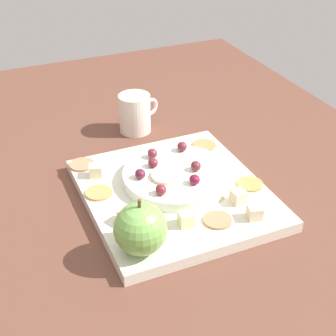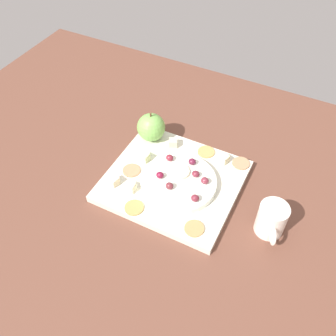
# 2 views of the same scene
# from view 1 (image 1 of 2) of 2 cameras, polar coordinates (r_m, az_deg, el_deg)

# --- Properties ---
(table) EXTENTS (1.50, 1.01, 0.04)m
(table) POSITION_cam_1_polar(r_m,az_deg,el_deg) (0.87, 0.29, -5.66)
(table) COLOR brown
(table) RESTS_ON ground
(platter) EXTENTS (0.33, 0.30, 0.02)m
(platter) POSITION_cam_1_polar(r_m,az_deg,el_deg) (0.87, 0.72, -2.92)
(platter) COLOR silver
(platter) RESTS_ON table
(serving_dish) EXTENTS (0.19, 0.19, 0.02)m
(serving_dish) POSITION_cam_1_polar(r_m,az_deg,el_deg) (0.88, 0.97, -0.94)
(serving_dish) COLOR white
(serving_dish) RESTS_ON platter
(apple_whole) EXTENTS (0.08, 0.08, 0.08)m
(apple_whole) POSITION_cam_1_polar(r_m,az_deg,el_deg) (0.72, -3.14, -6.90)
(apple_whole) COLOR #76B551
(apple_whole) RESTS_ON platter
(apple_stem) EXTENTS (0.01, 0.01, 0.01)m
(apple_stem) POSITION_cam_1_polar(r_m,az_deg,el_deg) (0.69, -3.26, -4.03)
(apple_stem) COLOR brown
(apple_stem) RESTS_ON apple_whole
(cheese_cube_0) EXTENTS (0.02, 0.02, 0.02)m
(cheese_cube_0) POSITION_cam_1_polar(r_m,az_deg,el_deg) (0.84, 7.97, -3.23)
(cheese_cube_0) COLOR beige
(cheese_cube_0) RESTS_ON platter
(cheese_cube_1) EXTENTS (0.03, 0.03, 0.02)m
(cheese_cube_1) POSITION_cam_1_polar(r_m,az_deg,el_deg) (0.90, -8.20, -0.30)
(cheese_cube_1) COLOR beige
(cheese_cube_1) RESTS_ON platter
(cheese_cube_2) EXTENTS (0.02, 0.02, 0.02)m
(cheese_cube_2) POSITION_cam_1_polar(r_m,az_deg,el_deg) (0.78, 2.05, -5.81)
(cheese_cube_2) COLOR beige
(cheese_cube_2) RESTS_ON platter
(cheese_cube_3) EXTENTS (0.03, 0.03, 0.02)m
(cheese_cube_3) POSITION_cam_1_polar(r_m,az_deg,el_deg) (0.79, -4.73, -5.50)
(cheese_cube_3) COLOR beige
(cheese_cube_3) RESTS_ON platter
(cheese_cube_4) EXTENTS (0.03, 0.03, 0.02)m
(cheese_cube_4) POSITION_cam_1_polar(r_m,az_deg,el_deg) (0.81, 9.79, -5.00)
(cheese_cube_4) COLOR beige
(cheese_cube_4) RESTS_ON platter
(cracker_0) EXTENTS (0.05, 0.05, 0.00)m
(cracker_0) POSITION_cam_1_polar(r_m,az_deg,el_deg) (0.99, 4.13, 2.58)
(cracker_0) COLOR tan
(cracker_0) RESTS_ON platter
(cracker_1) EXTENTS (0.05, 0.05, 0.00)m
(cracker_1) POSITION_cam_1_polar(r_m,az_deg,el_deg) (0.80, 5.62, -5.88)
(cracker_1) COLOR tan
(cracker_1) RESTS_ON platter
(cracker_2) EXTENTS (0.05, 0.05, 0.00)m
(cracker_2) POSITION_cam_1_polar(r_m,az_deg,el_deg) (0.86, -7.84, -2.78)
(cracker_2) COLOR tan
(cracker_2) RESTS_ON platter
(cracker_3) EXTENTS (0.05, 0.05, 0.00)m
(cracker_3) POSITION_cam_1_polar(r_m,az_deg,el_deg) (0.94, -9.72, 0.39)
(cracker_3) COLOR tan
(cracker_3) RESTS_ON platter
(cracker_4) EXTENTS (0.05, 0.05, 0.00)m
(cracker_4) POSITION_cam_1_polar(r_m,az_deg,el_deg) (0.89, 9.24, -1.80)
(cracker_4) COLOR tan
(cracker_4) RESTS_ON platter
(grape_0) EXTENTS (0.02, 0.02, 0.02)m
(grape_0) POSITION_cam_1_polar(r_m,az_deg,el_deg) (0.91, -1.78, 1.67)
(grape_0) COLOR maroon
(grape_0) RESTS_ON serving_dish
(grape_1) EXTENTS (0.02, 0.02, 0.02)m
(grape_1) POSITION_cam_1_polar(r_m,az_deg,el_deg) (0.89, -1.54, 0.64)
(grape_1) COLOR maroon
(grape_1) RESTS_ON serving_dish
(grape_2) EXTENTS (0.02, 0.02, 0.02)m
(grape_2) POSITION_cam_1_polar(r_m,az_deg,el_deg) (0.86, -3.17, -0.66)
(grape_2) COLOR maroon
(grape_2) RESTS_ON serving_dish
(grape_3) EXTENTS (0.02, 0.02, 0.02)m
(grape_3) POSITION_cam_1_polar(r_m,az_deg,el_deg) (0.93, 1.60, 2.44)
(grape_3) COLOR maroon
(grape_3) RESTS_ON serving_dish
(grape_4) EXTENTS (0.02, 0.02, 0.02)m
(grape_4) POSITION_cam_1_polar(r_m,az_deg,el_deg) (0.88, 3.17, 0.24)
(grape_4) COLOR maroon
(grape_4) RESTS_ON serving_dish
(grape_5) EXTENTS (0.02, 0.02, 0.02)m
(grape_5) POSITION_cam_1_polar(r_m,az_deg,el_deg) (0.82, -0.81, -2.47)
(grape_5) COLOR maroon
(grape_5) RESTS_ON serving_dish
(grape_6) EXTENTS (0.02, 0.02, 0.02)m
(grape_6) POSITION_cam_1_polar(r_m,az_deg,el_deg) (0.85, 2.91, -1.17)
(grape_6) COLOR maroon
(grape_6) RESTS_ON serving_dish
(apple_slice_0) EXTENTS (0.05, 0.05, 0.01)m
(apple_slice_0) POSITION_cam_1_polar(r_m,az_deg,el_deg) (0.86, -0.23, -0.90)
(apple_slice_0) COLOR beige
(apple_slice_0) RESTS_ON serving_dish
(cup) EXTENTS (0.07, 0.10, 0.08)m
(cup) POSITION_cam_1_polar(r_m,az_deg,el_deg) (1.07, -3.72, 6.21)
(cup) COLOR white
(cup) RESTS_ON table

